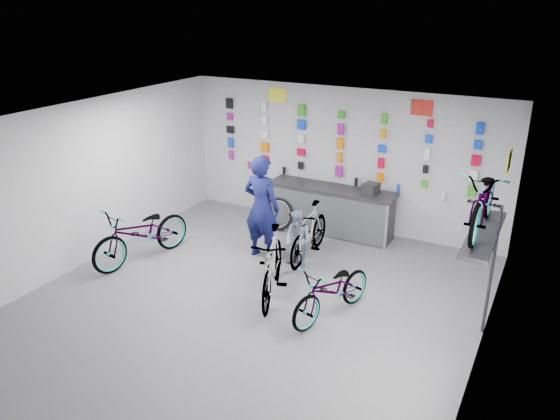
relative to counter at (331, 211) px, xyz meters
The scene contains 21 objects.
floor 3.57m from the counter, 90.00° to the right, with size 8.00×8.00×0.00m, color #545358.
ceiling 4.34m from the counter, 90.00° to the right, with size 8.00×8.00×0.00m, color white.
wall_back 1.11m from the counter, 90.00° to the left, with size 7.00×7.00×0.00m, color silver.
wall_front 7.61m from the counter, 90.00° to the right, with size 7.00×7.00×0.00m, color silver.
wall_left 5.08m from the counter, 134.67° to the right, with size 8.00×8.00×0.00m, color silver.
wall_right 5.08m from the counter, 45.33° to the right, with size 8.00×8.00×0.00m, color silver.
counter is the anchor object (origin of this frame).
merch_wall 1.37m from the counter, 100.55° to the left, with size 5.57×0.08×1.57m.
wall_bracket 4.18m from the counter, 35.12° to the right, with size 0.39×1.90×2.00m.
sign_left 2.73m from the counter, 163.67° to the left, with size 0.42×0.02×0.30m, color #FFF72E.
sign_right 2.78m from the counter, 15.36° to the left, with size 0.42×0.02×0.30m, color red.
sign_side 4.72m from the counter, 33.92° to the right, with size 0.02×0.40×0.30m, color #FFF72E.
bike_left 3.89m from the counter, 131.92° to the right, with size 0.73×2.10×1.10m, color gray.
bike_center 2.93m from the counter, 86.12° to the right, with size 0.54×1.91×1.15m, color gray.
bike_right 3.31m from the counter, 66.51° to the right, with size 0.60×1.73×0.91m, color gray.
bike_service 1.33m from the counter, 84.81° to the right, with size 0.50×1.76×1.06m, color gray.
bike_wall 4.30m from the counter, 35.76° to the right, with size 0.63×1.80×0.95m, color gray.
clerk 1.89m from the counter, 112.81° to the right, with size 0.73×0.48×2.01m, color #0F1449.
customer 1.81m from the counter, 86.36° to the right, with size 0.54×0.42×1.12m, color slate.
spare_wheel 1.12m from the counter, 160.49° to the right, with size 0.74×0.33×0.72m.
register 1.05m from the counter, ahead, with size 0.28×0.30×0.22m, color black.
Camera 1 is at (4.06, -6.39, 4.67)m, focal length 35.00 mm.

